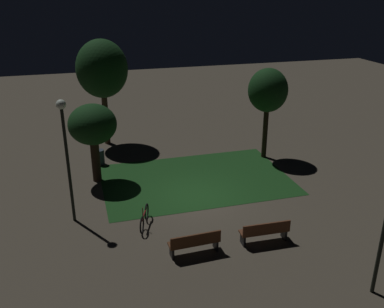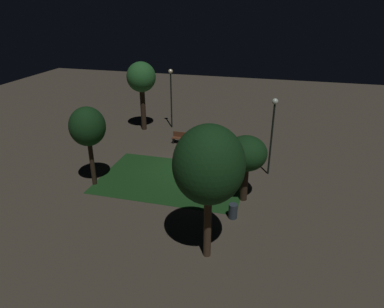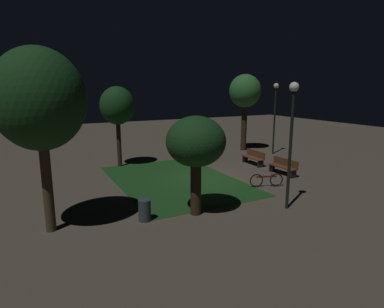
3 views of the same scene
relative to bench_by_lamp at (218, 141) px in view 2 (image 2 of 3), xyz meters
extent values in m
plane|color=#4C4438|center=(1.32, 4.12, -0.48)|extent=(60.00, 60.00, 0.00)
cube|color=#194219|center=(1.74, 5.78, -0.48)|extent=(8.82, 5.84, 0.01)
cube|color=#512D19|center=(0.00, 0.08, -0.03)|extent=(1.82, 0.54, 0.06)
cube|color=#512D19|center=(0.00, -0.13, 0.20)|extent=(1.80, 0.12, 0.40)
cube|color=black|center=(-0.80, 0.05, -0.27)|extent=(0.09, 0.39, 0.42)
cube|color=black|center=(0.80, 0.10, -0.27)|extent=(0.09, 0.39, 0.42)
cube|color=brown|center=(2.63, 0.08, -0.03)|extent=(1.81, 0.54, 0.06)
cube|color=brown|center=(2.63, -0.13, 0.20)|extent=(1.80, 0.12, 0.40)
cube|color=black|center=(1.83, 0.10, -0.27)|extent=(0.09, 0.39, 0.42)
cube|color=black|center=(3.43, 0.05, -0.27)|extent=(0.09, 0.39, 0.42)
cylinder|color=#423021|center=(-1.86, 11.98, 1.31)|extent=(0.33, 0.33, 3.59)
ellipsoid|color=#143816|center=(-1.86, 11.98, 3.89)|extent=(2.85, 2.85, 3.22)
cylinder|color=#2D2116|center=(6.06, 7.52, 1.08)|extent=(0.27, 0.27, 3.12)
ellipsoid|color=#143816|center=(6.06, 7.52, 3.20)|extent=(2.04, 2.04, 2.25)
cylinder|color=#2D2116|center=(6.83, -2.28, 1.43)|extent=(0.42, 0.42, 3.83)
ellipsoid|color=#28662D|center=(6.83, -2.28, 4.00)|extent=(2.35, 2.35, 2.43)
cylinder|color=#2D2116|center=(-2.82, 6.98, 0.62)|extent=(0.41, 0.41, 2.20)
ellipsoid|color=#143816|center=(-2.82, 6.98, 2.33)|extent=(2.20, 2.20, 1.86)
cylinder|color=black|center=(-3.96, 3.48, 1.82)|extent=(0.12, 0.12, 4.60)
sphere|color=white|center=(-3.96, 3.48, 4.27)|extent=(0.36, 0.36, 0.36)
cylinder|color=black|center=(4.68, -3.34, 1.86)|extent=(0.12, 0.12, 4.69)
sphere|color=#F4E5B2|center=(4.68, -3.34, 4.36)|extent=(0.36, 0.36, 0.36)
cylinder|color=#2D3842|center=(-2.52, 8.91, -0.08)|extent=(0.45, 0.45, 0.79)
torus|color=black|center=(-1.18, 2.80, -0.15)|extent=(0.28, 0.64, 0.66)
torus|color=black|center=(-1.53, 1.86, -0.15)|extent=(0.28, 0.64, 0.66)
cube|color=maroon|center=(-1.35, 2.33, 0.03)|extent=(0.38, 0.95, 0.08)
cylinder|color=maroon|center=(-1.44, 2.09, 0.25)|extent=(0.03, 0.03, 0.40)
camera|label=1|loc=(-3.46, -11.88, 8.29)|focal=39.69mm
camera|label=2|loc=(-4.30, 23.71, 9.69)|focal=32.32mm
camera|label=3|loc=(-13.05, 12.42, 4.26)|focal=30.23mm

